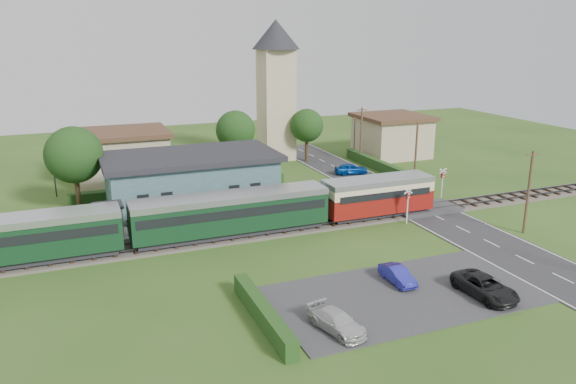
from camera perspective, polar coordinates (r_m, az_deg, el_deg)
name	(u,v)px	position (r m, az deg, el deg)	size (l,w,h in m)	color
ground	(339,232)	(47.48, 5.20, -4.05)	(120.00, 120.00, 0.00)	#2D4C19
railway_track	(329,223)	(49.12, 4.14, -3.18)	(76.00, 3.20, 0.49)	#4C443D
road	(438,217)	(52.58, 14.97, -2.49)	(6.00, 70.00, 0.05)	#28282B
car_park	(403,294)	(37.26, 11.60, -10.16)	(17.00, 9.00, 0.08)	#333335
crossing_deck	(425,209)	(54.04, 13.73, -1.67)	(6.20, 3.40, 0.45)	#333335
platform	(207,225)	(48.73, -8.19, -3.33)	(30.00, 3.00, 0.45)	gray
equipment_hut	(109,219)	(47.15, -17.74, -2.67)	(2.30, 2.30, 2.55)	#C6B28E
station_building	(191,181)	(53.42, -9.80, 1.12)	(16.00, 9.00, 5.30)	#3E6160
train	(192,217)	(44.75, -9.70, -2.54)	(43.20, 2.90, 3.40)	#232328
church_tower	(276,80)	(72.49, -1.22, 11.32)	(6.00, 6.00, 17.60)	#C6B28E
house_west	(120,155)	(66.20, -16.67, 3.67)	(10.80, 8.80, 5.50)	tan
house_east	(392,135)	(76.60, 10.50, 5.71)	(8.80, 8.80, 5.50)	tan
hedge_carpark	(263,313)	(33.15, -2.54, -12.23)	(0.80, 9.00, 1.20)	#193814
hedge_roadside	(385,168)	(67.40, 9.83, 2.42)	(0.80, 18.00, 1.20)	#193814
hedge_station	(183,190)	(58.22, -10.66, 0.24)	(22.00, 0.80, 1.30)	#193814
tree_a	(74,155)	(54.68, -20.92, 3.52)	(5.20, 5.20, 8.00)	#332316
tree_b	(235,130)	(66.23, -5.36, 6.25)	(4.60, 4.60, 7.34)	#332316
tree_c	(307,126)	(71.55, 1.92, 6.76)	(4.20, 4.20, 6.78)	#332316
utility_pole_b	(528,191)	(49.95, 23.23, 0.07)	(1.40, 0.22, 7.00)	#473321
utility_pole_c	(416,153)	(61.85, 12.86, 3.89)	(1.40, 0.22, 7.00)	#473321
utility_pole_d	(361,134)	(71.82, 7.44, 5.83)	(1.40, 0.22, 7.00)	#473321
crossing_signal_near	(408,200)	(49.61, 12.08, -0.85)	(0.84, 0.28, 3.28)	silver
crossing_signal_far	(442,179)	(57.44, 15.42, 1.25)	(0.84, 0.28, 3.28)	silver
streetlamp_west	(53,168)	(61.05, -22.74, 2.30)	(0.30, 0.30, 5.15)	#3F3F47
streetlamp_east	(355,132)	(77.09, 6.79, 6.12)	(0.30, 0.30, 5.15)	#3F3F47
car_on_road	(351,169)	(66.08, 6.42, 2.37)	(1.54, 3.82, 1.30)	#073B9A
car_park_blue	(397,275)	(38.52, 11.06, -8.26)	(1.15, 3.29, 1.08)	#24259A
car_park_silver	(337,321)	(32.32, 5.00, -12.97)	(1.60, 3.95, 1.15)	silver
car_park_dark	(485,287)	(38.07, 19.39, -9.05)	(2.15, 4.66, 1.30)	black
pedestrian_near	(278,205)	(49.84, -0.97, -1.35)	(0.66, 0.43, 1.81)	gray
pedestrian_far	(130,224)	(46.83, -15.73, -3.19)	(0.84, 0.66, 1.74)	gray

